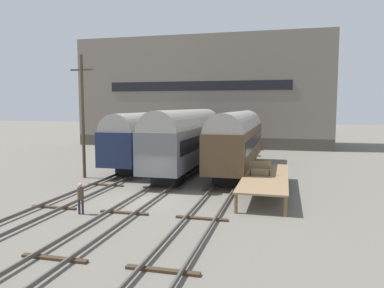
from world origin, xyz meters
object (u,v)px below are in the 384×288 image
(train_car_navy, at_px, (157,134))
(utility_pole, at_px, (83,115))
(train_car_grey, at_px, (187,137))
(train_car_brown, at_px, (238,138))
(bench, at_px, (260,168))
(person_worker, at_px, (81,196))

(train_car_navy, height_order, utility_pole, utility_pole)
(utility_pole, bearing_deg, train_car_grey, 31.67)
(train_car_brown, bearing_deg, utility_pole, -153.64)
(train_car_brown, relative_size, bench, 11.64)
(bench, bearing_deg, train_car_grey, 136.82)
(person_worker, bearing_deg, bench, 40.12)
(train_car_navy, height_order, person_worker, train_car_navy)
(train_car_grey, distance_m, train_car_navy, 5.79)
(train_car_grey, height_order, train_car_brown, train_car_grey)
(train_car_navy, distance_m, person_worker, 17.56)
(train_car_grey, height_order, person_worker, train_car_grey)
(train_car_navy, height_order, bench, train_car_navy)
(bench, bearing_deg, utility_pole, 172.81)
(person_worker, height_order, utility_pole, utility_pole)
(utility_pole, bearing_deg, train_car_navy, 70.73)
(train_car_grey, relative_size, bench, 11.29)
(train_car_navy, xyz_separation_m, train_car_brown, (8.21, -2.91, 0.07))
(train_car_grey, bearing_deg, person_worker, -98.97)
(bench, bearing_deg, train_car_navy, 136.16)
(train_car_brown, xyz_separation_m, bench, (2.35, -7.23, -1.30))
(bench, bearing_deg, person_worker, -139.88)
(train_car_navy, bearing_deg, train_car_brown, -19.50)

